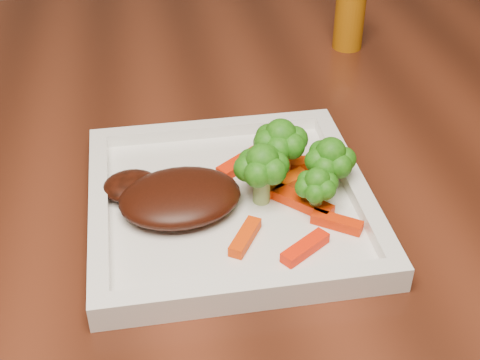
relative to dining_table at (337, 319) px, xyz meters
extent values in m
cube|color=white|center=(-0.19, -0.17, 0.38)|extent=(0.27, 0.27, 0.01)
ellipsoid|color=#391108|center=(-0.24, -0.17, 0.40)|extent=(0.13, 0.10, 0.03)
cube|color=#F31F03|center=(-0.14, -0.25, 0.39)|extent=(0.05, 0.04, 0.01)
cube|color=red|center=(-0.10, -0.22, 0.39)|extent=(0.05, 0.04, 0.01)
cube|color=#E33803|center=(-0.19, -0.23, 0.39)|extent=(0.04, 0.05, 0.01)
cube|color=#F53B03|center=(-0.09, -0.12, 0.39)|extent=(0.06, 0.02, 0.01)
cube|color=red|center=(-0.17, -0.11, 0.39)|extent=(0.06, 0.05, 0.01)
cube|color=red|center=(-0.12, -0.19, 0.39)|extent=(0.06, 0.06, 0.01)
cube|color=#E34003|center=(-0.14, -0.15, 0.39)|extent=(0.06, 0.04, 0.01)
cylinder|color=#A45B09|center=(0.03, 0.18, 0.42)|extent=(0.05, 0.05, 0.09)
camera|label=1|loc=(-0.27, -0.67, 0.79)|focal=50.00mm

